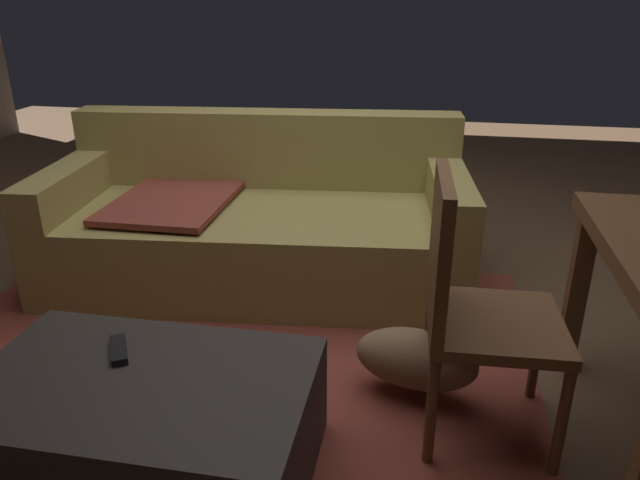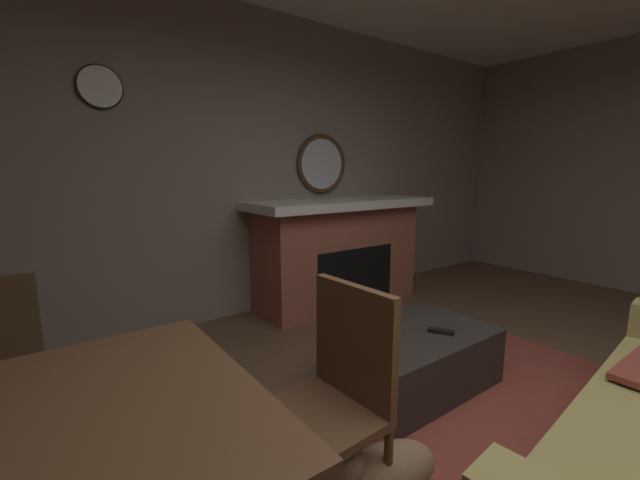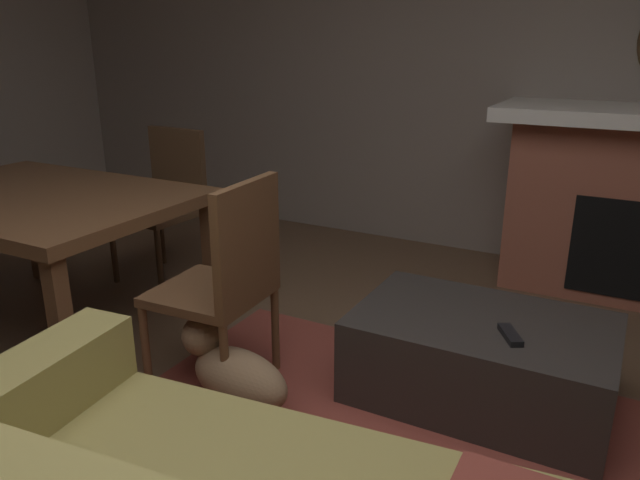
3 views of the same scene
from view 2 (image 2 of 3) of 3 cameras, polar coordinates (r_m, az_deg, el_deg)
The scene contains 9 objects.
wall_back_fireplace_side at distance 3.83m, azimuth -11.99°, elevation 10.38°, with size 8.30×0.12×2.84m, color gray.
area_rug at distance 2.47m, azimuth 26.96°, elevation -25.01°, with size 2.60×2.00×0.01m, color brown.
fireplace at distance 4.09m, azimuth 2.64°, elevation -1.67°, with size 1.95×0.76×1.10m.
round_wall_mirror at distance 4.23m, azimuth 0.26°, elevation 10.91°, with size 0.62×0.05×0.62m.
ottoman_coffee_table at distance 2.71m, azimuth 13.12°, elevation -16.42°, with size 1.03×0.66×0.37m, color #2D2826.
tv_remote at distance 2.65m, azimuth 17.11°, elevation -12.48°, with size 0.05×0.16×0.02m, color black.
dining_chair_west at distance 1.68m, azimuth 2.00°, elevation -20.60°, with size 0.46×0.46×0.93m.
small_dog at distance 1.85m, azimuth 8.59°, elevation -30.19°, with size 0.54×0.30×0.33m.
wall_clock at distance 3.49m, azimuth -29.18°, elevation 18.75°, with size 0.32×0.03×0.32m.
Camera 2 is at (1.59, 0.40, 1.38)m, focal length 22.16 mm.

